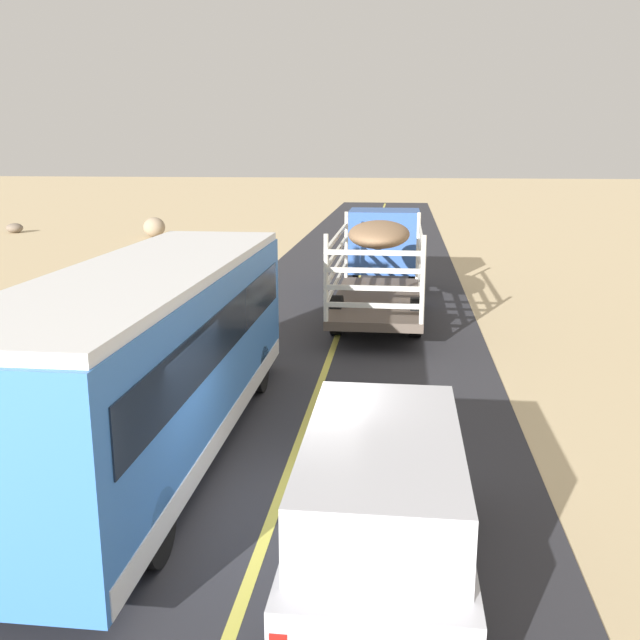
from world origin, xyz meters
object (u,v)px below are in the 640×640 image
(livestock_truck, at_px, (382,250))
(bus, at_px, (152,355))
(suv_near, at_px, (382,502))
(boulder_near_shoulder, at_px, (154,227))
(boulder_far_horizon, at_px, (15,228))

(livestock_truck, height_order, bus, bus)
(suv_near, distance_m, livestock_truck, 16.12)
(boulder_near_shoulder, bearing_deg, suv_near, -66.37)
(suv_near, xyz_separation_m, boulder_near_shoulder, (-14.36, 32.83, -0.51))
(livestock_truck, relative_size, bus, 0.97)
(suv_near, relative_size, livestock_truck, 0.48)
(suv_near, distance_m, boulder_near_shoulder, 35.84)
(bus, relative_size, boulder_near_shoulder, 7.34)
(livestock_truck, height_order, boulder_near_shoulder, livestock_truck)
(boulder_far_horizon, bearing_deg, suv_near, -55.04)
(livestock_truck, bearing_deg, suv_near, -88.18)
(livestock_truck, distance_m, bus, 13.18)
(suv_near, xyz_separation_m, boulder_far_horizon, (-23.69, 33.88, -0.79))
(suv_near, distance_m, boulder_far_horizon, 41.35)
(bus, bearing_deg, boulder_far_horizon, 122.94)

